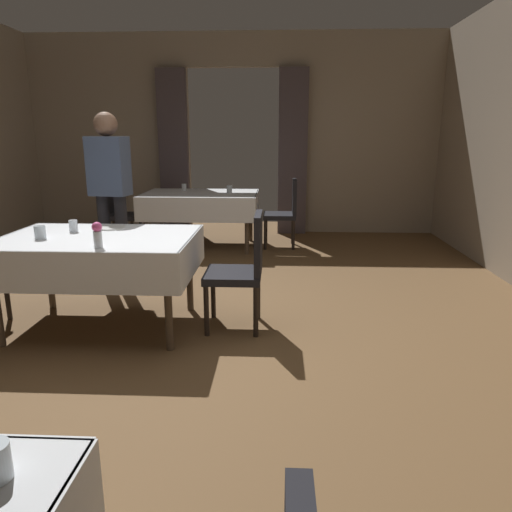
{
  "coord_description": "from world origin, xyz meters",
  "views": [
    {
      "loc": [
        0.72,
        -3.38,
        1.51
      ],
      "look_at": [
        0.52,
        0.61,
        0.49
      ],
      "focal_mm": 33.28,
      "sensor_mm": 36.0,
      "label": 1
    }
  ],
  "objects_px": {
    "glass_mid_d": "(73,226)",
    "person_waiter_by_doorway": "(110,188)",
    "glass_far_a": "(229,189)",
    "chair_far_left": "(116,210)",
    "chair_mid_right": "(243,265)",
    "dining_table_far": "(201,200)",
    "chair_far_right": "(286,210)",
    "glass_mid_b": "(40,232)",
    "glass_far_b": "(184,187)",
    "dining_table_mid": "(99,248)",
    "plate_mid_c": "(111,228)",
    "flower_vase_mid": "(97,234)"
  },
  "relations": [
    {
      "from": "chair_mid_right",
      "to": "person_waiter_by_doorway",
      "type": "distance_m",
      "value": 1.69
    },
    {
      "from": "chair_mid_right",
      "to": "glass_mid_b",
      "type": "bearing_deg",
      "value": -173.85
    },
    {
      "from": "chair_far_left",
      "to": "flower_vase_mid",
      "type": "relative_size",
      "value": 5.13
    },
    {
      "from": "chair_far_right",
      "to": "person_waiter_by_doorway",
      "type": "relative_size",
      "value": 0.54
    },
    {
      "from": "plate_mid_c",
      "to": "dining_table_far",
      "type": "bearing_deg",
      "value": 82.19
    },
    {
      "from": "glass_far_b",
      "to": "person_waiter_by_doorway",
      "type": "distance_m",
      "value": 2.18
    },
    {
      "from": "glass_mid_b",
      "to": "dining_table_mid",
      "type": "bearing_deg",
      "value": 16.93
    },
    {
      "from": "glass_mid_b",
      "to": "person_waiter_by_doorway",
      "type": "height_order",
      "value": "person_waiter_by_doorway"
    },
    {
      "from": "dining_table_far",
      "to": "chair_far_right",
      "type": "relative_size",
      "value": 1.66
    },
    {
      "from": "chair_far_left",
      "to": "chair_far_right",
      "type": "bearing_deg",
      "value": 3.71
    },
    {
      "from": "chair_mid_right",
      "to": "glass_far_a",
      "type": "relative_size",
      "value": 8.83
    },
    {
      "from": "chair_far_right",
      "to": "person_waiter_by_doorway",
      "type": "distance_m",
      "value": 2.66
    },
    {
      "from": "dining_table_mid",
      "to": "flower_vase_mid",
      "type": "height_order",
      "value": "flower_vase_mid"
    },
    {
      "from": "dining_table_far",
      "to": "glass_mid_b",
      "type": "bearing_deg",
      "value": -103.79
    },
    {
      "from": "person_waiter_by_doorway",
      "to": "glass_mid_d",
      "type": "bearing_deg",
      "value": -93.12
    },
    {
      "from": "chair_mid_right",
      "to": "glass_mid_b",
      "type": "xyz_separation_m",
      "value": [
        -1.52,
        -0.16,
        0.28
      ]
    },
    {
      "from": "chair_far_right",
      "to": "dining_table_mid",
      "type": "bearing_deg",
      "value": -117.11
    },
    {
      "from": "glass_far_b",
      "to": "dining_table_mid",
      "type": "bearing_deg",
      "value": -91.24
    },
    {
      "from": "chair_mid_right",
      "to": "glass_far_b",
      "type": "height_order",
      "value": "chair_mid_right"
    },
    {
      "from": "dining_table_mid",
      "to": "glass_far_a",
      "type": "relative_size",
      "value": 14.17
    },
    {
      "from": "chair_far_right",
      "to": "flower_vase_mid",
      "type": "height_order",
      "value": "flower_vase_mid"
    },
    {
      "from": "chair_far_right",
      "to": "glass_far_b",
      "type": "distance_m",
      "value": 1.47
    },
    {
      "from": "chair_far_left",
      "to": "glass_mid_d",
      "type": "relative_size",
      "value": 9.63
    },
    {
      "from": "chair_far_left",
      "to": "person_waiter_by_doorway",
      "type": "relative_size",
      "value": 0.54
    },
    {
      "from": "dining_table_mid",
      "to": "dining_table_far",
      "type": "relative_size",
      "value": 0.96
    },
    {
      "from": "dining_table_mid",
      "to": "chair_far_right",
      "type": "bearing_deg",
      "value": 62.89
    },
    {
      "from": "dining_table_mid",
      "to": "chair_far_left",
      "type": "relative_size",
      "value": 1.6
    },
    {
      "from": "chair_far_left",
      "to": "glass_mid_b",
      "type": "xyz_separation_m",
      "value": [
        0.43,
        -2.89,
        0.28
      ]
    },
    {
      "from": "glass_far_a",
      "to": "chair_far_right",
      "type": "bearing_deg",
      "value": 5.04
    },
    {
      "from": "person_waiter_by_doorway",
      "to": "flower_vase_mid",
      "type": "bearing_deg",
      "value": -74.68
    },
    {
      "from": "dining_table_far",
      "to": "glass_far_b",
      "type": "xyz_separation_m",
      "value": [
        -0.27,
        0.23,
        0.14
      ]
    },
    {
      "from": "chair_far_left",
      "to": "plate_mid_c",
      "type": "bearing_deg",
      "value": -71.74
    },
    {
      "from": "glass_far_a",
      "to": "chair_far_left",
      "type": "bearing_deg",
      "value": -176.95
    },
    {
      "from": "plate_mid_c",
      "to": "person_waiter_by_doorway",
      "type": "relative_size",
      "value": 0.14
    },
    {
      "from": "glass_far_a",
      "to": "person_waiter_by_doorway",
      "type": "distance_m",
      "value": 2.14
    },
    {
      "from": "glass_mid_b",
      "to": "glass_far_b",
      "type": "xyz_separation_m",
      "value": [
        0.46,
        3.22,
        -0.0
      ]
    },
    {
      "from": "glass_mid_d",
      "to": "glass_mid_b",
      "type": "bearing_deg",
      "value": -116.71
    },
    {
      "from": "plate_mid_c",
      "to": "glass_far_a",
      "type": "xyz_separation_m",
      "value": [
        0.74,
        2.54,
        0.05
      ]
    },
    {
      "from": "flower_vase_mid",
      "to": "person_waiter_by_doorway",
      "type": "height_order",
      "value": "person_waiter_by_doorway"
    },
    {
      "from": "flower_vase_mid",
      "to": "glass_mid_b",
      "type": "bearing_deg",
      "value": 154.26
    },
    {
      "from": "plate_mid_c",
      "to": "glass_far_b",
      "type": "distance_m",
      "value": 2.78
    },
    {
      "from": "chair_mid_right",
      "to": "dining_table_far",
      "type": "bearing_deg",
      "value": 105.71
    },
    {
      "from": "glass_far_b",
      "to": "person_waiter_by_doorway",
      "type": "relative_size",
      "value": 0.06
    },
    {
      "from": "dining_table_mid",
      "to": "chair_mid_right",
      "type": "bearing_deg",
      "value": 2.25
    },
    {
      "from": "plate_mid_c",
      "to": "chair_far_right",
      "type": "bearing_deg",
      "value": 59.93
    },
    {
      "from": "plate_mid_c",
      "to": "dining_table_mid",
      "type": "bearing_deg",
      "value": -88.09
    },
    {
      "from": "chair_mid_right",
      "to": "chair_far_left",
      "type": "bearing_deg",
      "value": 125.56
    },
    {
      "from": "dining_table_far",
      "to": "chair_far_right",
      "type": "distance_m",
      "value": 1.17
    },
    {
      "from": "glass_mid_d",
      "to": "person_waiter_by_doorway",
      "type": "distance_m",
      "value": 0.82
    },
    {
      "from": "chair_mid_right",
      "to": "glass_mid_b",
      "type": "height_order",
      "value": "chair_mid_right"
    }
  ]
}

